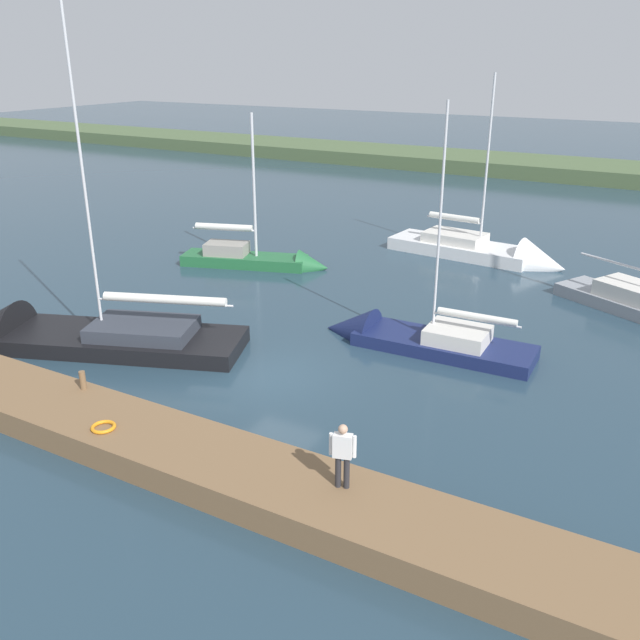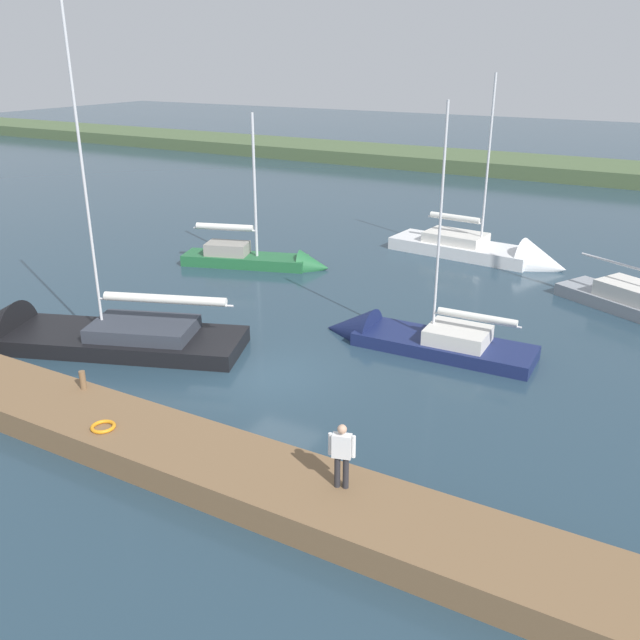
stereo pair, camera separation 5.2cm
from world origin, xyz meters
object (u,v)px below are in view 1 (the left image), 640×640
(life_ring_buoy, at_px, (103,427))
(sailboat_behind_pier, at_px, (491,255))
(sailboat_near_dock, at_px, (407,341))
(sailboat_outer_mooring, at_px, (261,261))
(mooring_post_near, at_px, (83,380))
(sailboat_far_right, at_px, (65,339))
(person_on_dock, at_px, (343,452))

(life_ring_buoy, distance_m, sailboat_behind_pier, 23.27)
(sailboat_near_dock, bearing_deg, sailboat_behind_pier, -89.42)
(sailboat_outer_mooring, bearing_deg, sailboat_behind_pier, 16.93)
(mooring_post_near, xyz_separation_m, sailboat_far_right, (4.50, -3.15, -0.80))
(mooring_post_near, height_order, life_ring_buoy, mooring_post_near)
(sailboat_outer_mooring, distance_m, person_on_dock, 19.94)
(life_ring_buoy, height_order, sailboat_near_dock, sailboat_near_dock)
(sailboat_behind_pier, bearing_deg, person_on_dock, -76.81)
(sailboat_near_dock, xyz_separation_m, person_on_dock, (-2.47, 9.87, 1.51))
(mooring_post_near, bearing_deg, sailboat_far_right, -35.01)
(sailboat_outer_mooring, relative_size, sailboat_behind_pier, 0.80)
(sailboat_near_dock, height_order, sailboat_outer_mooring, sailboat_near_dock)
(life_ring_buoy, height_order, sailboat_behind_pier, sailboat_behind_pier)
(life_ring_buoy, height_order, person_on_dock, person_on_dock)
(sailboat_far_right, bearing_deg, mooring_post_near, 124.31)
(sailboat_behind_pier, xyz_separation_m, sailboat_far_right, (10.45, 18.43, -0.03))
(person_on_dock, bearing_deg, sailboat_outer_mooring, 23.03)
(life_ring_buoy, distance_m, person_on_dock, 6.81)
(life_ring_buoy, distance_m, sailboat_outer_mooring, 17.24)
(sailboat_near_dock, bearing_deg, life_ring_buoy, 66.65)
(sailboat_near_dock, relative_size, sailboat_outer_mooring, 1.18)
(life_ring_buoy, relative_size, sailboat_near_dock, 0.07)
(sailboat_near_dock, relative_size, sailboat_far_right, 0.75)
(sailboat_behind_pier, relative_size, sailboat_far_right, 0.80)
(sailboat_near_dock, height_order, sailboat_behind_pier, sailboat_behind_pier)
(sailboat_far_right, bearing_deg, sailboat_behind_pier, -140.24)
(sailboat_far_right, xyz_separation_m, person_on_dock, (-13.43, 3.72, 1.45))
(life_ring_buoy, bearing_deg, sailboat_outer_mooring, -69.84)
(sailboat_behind_pier, bearing_deg, sailboat_outer_mooring, -139.39)
(person_on_dock, bearing_deg, life_ring_buoy, 80.53)
(sailboat_outer_mooring, height_order, person_on_dock, sailboat_outer_mooring)
(mooring_post_near, xyz_separation_m, sailboat_outer_mooring, (3.71, -14.80, -0.74))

